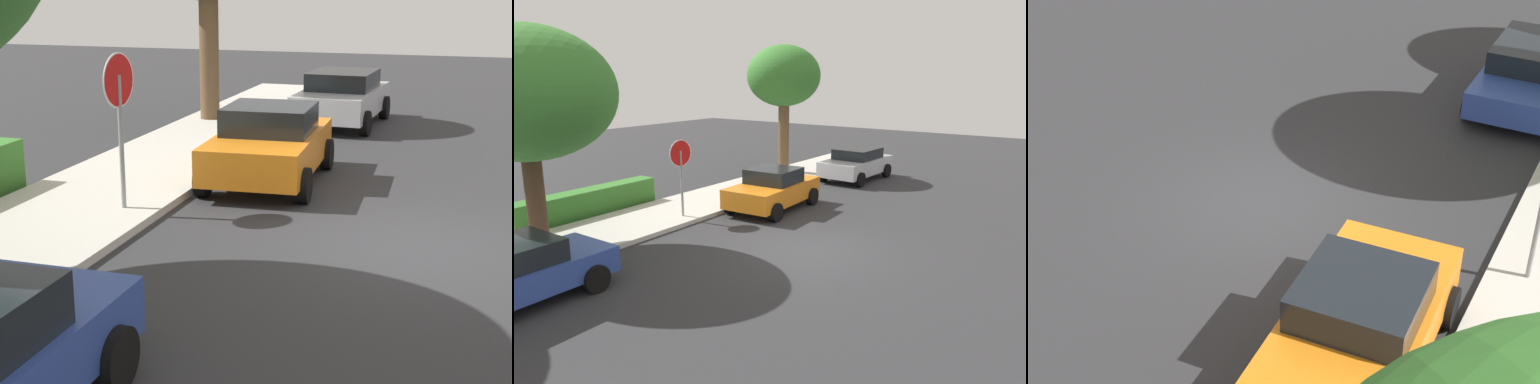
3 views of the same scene
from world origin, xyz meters
TOP-DOWN VIEW (x-y plane):
  - ground_plane at (0.00, 0.00)m, footprint 60.00×60.00m
  - parked_car_orange at (2.98, 3.11)m, footprint 3.93×2.24m
  - parked_car_blue at (-6.61, 3.18)m, footprint 4.32×1.96m

SIDE VIEW (x-z plane):
  - ground_plane at x=0.00m, z-range 0.00..0.00m
  - parked_car_blue at x=-6.61m, z-range 0.03..1.42m
  - parked_car_orange at x=2.98m, z-range 0.00..1.49m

